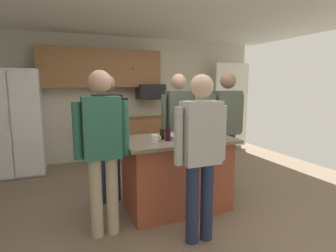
{
  "coord_description": "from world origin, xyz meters",
  "views": [
    {
      "loc": [
        -1.26,
        -3.06,
        1.63
      ],
      "look_at": [
        0.12,
        0.34,
        1.05
      ],
      "focal_mm": 29.01,
      "sensor_mm": 36.0,
      "label": 1
    }
  ],
  "objects": [
    {
      "name": "floor",
      "position": [
        0.0,
        0.0,
        0.0
      ],
      "size": [
        7.04,
        7.04,
        0.0
      ],
      "primitive_type": "plane",
      "color": "#7F6B56",
      "rests_on": "ground"
    },
    {
      "name": "person_guest_by_door",
      "position": [
        -0.65,
        0.57,
        1.01
      ],
      "size": [
        0.57,
        0.23,
        1.74
      ],
      "rotation": [
        0.0,
        0.0,
        -0.6
      ],
      "color": "#232D4C",
      "rests_on": "ground"
    },
    {
      "name": "person_host_foreground",
      "position": [
        0.48,
        0.78,
        1.03
      ],
      "size": [
        0.57,
        0.23,
        1.78
      ],
      "rotation": [
        0.0,
        0.0,
        -2.02
      ],
      "color": "tan",
      "rests_on": "ground"
    },
    {
      "name": "serving_tray",
      "position": [
        0.23,
        0.06,
        0.96
      ],
      "size": [
        0.44,
        0.3,
        0.04
      ],
      "color": "#B7B7BC",
      "rests_on": "kitchen_island"
    },
    {
      "name": "kitchen_island",
      "position": [
        0.12,
        0.04,
        0.47
      ],
      "size": [
        1.41,
        0.87,
        0.94
      ],
      "color": "#9E4C33",
      "rests_on": "ground"
    },
    {
      "name": "person_guest_left",
      "position": [
        1.09,
        0.36,
        1.04
      ],
      "size": [
        0.57,
        0.23,
        1.78
      ],
      "rotation": [
        0.0,
        0.0,
        -2.82
      ],
      "color": "#232D4C",
      "rests_on": "ground"
    },
    {
      "name": "person_elder_center",
      "position": [
        0.03,
        -0.74,
        0.99
      ],
      "size": [
        0.57,
        0.23,
        1.71
      ],
      "rotation": [
        0.0,
        0.0,
        1.45
      ],
      "color": "#232D4C",
      "rests_on": "ground"
    },
    {
      "name": "back_wall",
      "position": [
        0.0,
        2.8,
        1.3
      ],
      "size": [
        6.4,
        0.1,
        2.6
      ],
      "primitive_type": "cube",
      "color": "beige",
      "rests_on": "ground"
    },
    {
      "name": "microwave_over_range",
      "position": [
        0.6,
        2.5,
        1.45
      ],
      "size": [
        0.56,
        0.4,
        0.32
      ],
      "primitive_type": "cube",
      "color": "black"
    },
    {
      "name": "glass_short_whisky",
      "position": [
        -0.07,
        0.05,
        1.0
      ],
      "size": [
        0.06,
        0.06,
        0.13
      ],
      "color": "black",
      "rests_on": "kitchen_island"
    },
    {
      "name": "person_guest_right",
      "position": [
        -0.86,
        -0.26,
        1.02
      ],
      "size": [
        0.57,
        0.23,
        1.76
      ],
      "rotation": [
        0.0,
        0.0,
        0.3
      ],
      "color": "tan",
      "rests_on": "ground"
    },
    {
      "name": "glass_dark_ale",
      "position": [
        -0.04,
        -0.06,
        1.02
      ],
      "size": [
        0.07,
        0.07,
        0.16
      ],
      "color": "black",
      "rests_on": "kitchen_island"
    },
    {
      "name": "mug_ceramic_white",
      "position": [
        0.43,
        -0.14,
        0.99
      ],
      "size": [
        0.12,
        0.08,
        0.1
      ],
      "color": "#4C6B99",
      "rests_on": "kitchen_island"
    },
    {
      "name": "cabinet_run_lower",
      "position": [
        0.6,
        2.48,
        0.45
      ],
      "size": [
        1.8,
        0.63,
        0.9
      ],
      "color": "#936038",
      "rests_on": "ground"
    },
    {
      "name": "tumbler_amber",
      "position": [
        0.53,
        -0.22,
        1.0
      ],
      "size": [
        0.07,
        0.07,
        0.13
      ],
      "color": "black",
      "rests_on": "kitchen_island"
    },
    {
      "name": "cabinet_run_upper",
      "position": [
        -0.4,
        2.6,
        1.93
      ],
      "size": [
        2.4,
        0.38,
        0.75
      ],
      "color": "#936038"
    },
    {
      "name": "french_door_window_panel",
      "position": [
        2.6,
        2.4,
        1.1
      ],
      "size": [
        0.9,
        0.06,
        2.0
      ],
      "primitive_type": "cube",
      "color": "white",
      "rests_on": "ground"
    },
    {
      "name": "glass_stout_tall",
      "position": [
        0.6,
        0.26,
        1.0
      ],
      "size": [
        0.07,
        0.07,
        0.12
      ],
      "color": "black",
      "rests_on": "kitchen_island"
    },
    {
      "name": "refrigerator",
      "position": [
        -2.0,
        2.38,
        0.94
      ],
      "size": [
        0.92,
        0.76,
        1.88
      ],
      "color": "white",
      "rests_on": "ground"
    },
    {
      "name": "mug_blue_stoneware",
      "position": [
        -0.22,
        -0.08,
        0.98
      ],
      "size": [
        0.12,
        0.08,
        0.09
      ],
      "color": "white",
      "rests_on": "kitchen_island"
    }
  ]
}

